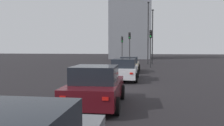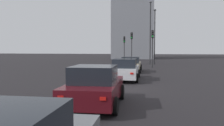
% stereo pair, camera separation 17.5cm
% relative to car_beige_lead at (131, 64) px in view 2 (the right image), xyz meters
% --- Properties ---
extents(ground_plane, '(160.00, 160.00, 0.20)m').
position_rel_car_beige_lead_xyz_m(ground_plane, '(-9.30, 0.10, -0.82)').
color(ground_plane, black).
extents(car_beige_lead, '(4.42, 2.08, 1.47)m').
position_rel_car_beige_lead_xyz_m(car_beige_lead, '(0.00, 0.00, 0.00)').
color(car_beige_lead, tan).
rests_on(car_beige_lead, ground_plane).
extents(car_white_second, '(4.39, 2.08, 1.54)m').
position_rel_car_beige_lead_xyz_m(car_white_second, '(-5.75, -0.09, 0.03)').
color(car_white_second, silver).
rests_on(car_white_second, ground_plane).
extents(car_maroon_third, '(4.11, 2.23, 1.60)m').
position_rel_car_beige_lead_xyz_m(car_maroon_third, '(-13.28, 0.25, 0.05)').
color(car_maroon_third, '#510F16').
rests_on(car_maroon_third, ground_plane).
extents(traffic_light_near_left, '(0.33, 0.30, 4.08)m').
position_rel_car_beige_lead_xyz_m(traffic_light_near_left, '(11.76, 2.06, 2.22)').
color(traffic_light_near_left, '#2D2D30').
rests_on(traffic_light_near_left, ground_plane).
extents(traffic_light_near_right, '(0.32, 0.28, 4.43)m').
position_rel_car_beige_lead_xyz_m(traffic_light_near_right, '(5.18, -2.09, 2.46)').
color(traffic_light_near_right, '#2D2D30').
rests_on(traffic_light_near_right, ground_plane).
extents(traffic_light_far_left, '(0.32, 0.29, 4.47)m').
position_rel_car_beige_lead_xyz_m(traffic_light_far_left, '(8.93, 0.71, 2.49)').
color(traffic_light_far_left, '#2D2D30').
rests_on(traffic_light_far_left, ground_plane).
extents(street_lamp_kerbside, '(0.56, 0.36, 8.99)m').
position_rel_car_beige_lead_xyz_m(street_lamp_kerbside, '(11.05, -1.78, 4.46)').
color(street_lamp_kerbside, '#2D2D30').
rests_on(street_lamp_kerbside, ground_plane).
extents(street_lamp_far, '(0.56, 0.36, 7.82)m').
position_rel_car_beige_lead_xyz_m(street_lamp_far, '(10.69, -2.40, 3.86)').
color(street_lamp_far, '#2D2D30').
rests_on(street_lamp_far, ground_plane).
extents(building_facade_left, '(10.54, 9.05, 16.96)m').
position_rel_car_beige_lead_xyz_m(building_facade_left, '(30.86, 2.10, 7.76)').
color(building_facade_left, gray).
rests_on(building_facade_left, ground_plane).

